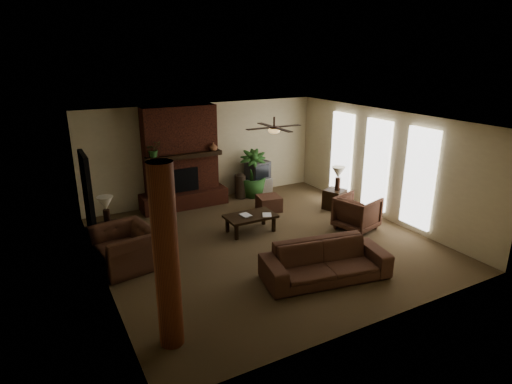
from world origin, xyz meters
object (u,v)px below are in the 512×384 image
ottoman (269,203)px  floor_vase (240,184)px  armchair_left (124,242)px  log_column (166,258)px  armchair_right (357,211)px  floor_plant (252,184)px  lamp_right (338,174)px  lamp_left (106,205)px  tv_stand (257,186)px  side_table_left (109,236)px  side_table_right (334,199)px  coffee_table (251,217)px  sofa (326,256)px

ottoman → floor_vase: 1.35m
armchair_left → floor_vase: size_ratio=1.61×
log_column → ottoman: 5.96m
armchair_right → floor_plant: armchair_right is taller
ottoman → lamp_right: (1.70, -0.80, 0.80)m
armchair_left → lamp_left: 1.15m
tv_stand → side_table_left: size_ratio=1.55×
side_table_left → lamp_right: 6.05m
floor_plant → tv_stand: bearing=30.5°
log_column → floor_plant: (4.25, 5.43, -1.00)m
armchair_right → side_table_right: size_ratio=1.67×
armchair_right → lamp_left: lamp_left is taller
armchair_left → ottoman: 4.41m
armchair_left → lamp_left: bearing=176.5°
ottoman → coffee_table: bearing=-136.6°
tv_stand → side_table_right: side_table_right is taller
coffee_table → armchair_left: bearing=-173.6°
tv_stand → lamp_right: bearing=-55.9°
log_column → floor_vase: size_ratio=3.64×
floor_vase → side_table_left: 4.39m
armchair_right → lamp_left: 5.84m
floor_plant → ottoman: bearing=-97.3°
tv_stand → floor_vase: floor_vase is taller
tv_stand → lamp_left: 5.04m
armchair_right → side_table_right: armchair_right is taller
tv_stand → lamp_left: (-4.67, -1.75, 0.75)m
armchair_right → ottoman: bearing=14.0°
floor_vase → lamp_right: size_ratio=1.18×
sofa → coffee_table: (-0.23, 2.64, -0.10)m
log_column → lamp_right: (5.79, 3.36, -0.40)m
floor_plant → armchair_left: bearing=-148.3°
tv_stand → floor_plant: (-0.21, -0.12, 0.15)m
tv_stand → floor_vase: (-0.59, -0.08, 0.18)m
armchair_left → ottoman: (4.16, 1.41, -0.34)m
floor_vase → sofa: bearing=-97.8°
floor_plant → side_table_right: bearing=-54.0°
armchair_left → floor_plant: bearing=111.1°
floor_plant → lamp_right: lamp_right is taller
armchair_right → side_table_right: 1.45m
sofa → armchair_right: sofa is taller
log_column → floor_vase: bearing=54.7°
sofa → side_table_left: bearing=145.4°
side_table_right → coffee_table: bearing=-173.9°
coffee_table → floor_vase: floor_vase is taller
sofa → lamp_right: bearing=58.5°
armchair_right → side_table_left: armchair_right is taller
side_table_left → side_table_right: same height
coffee_table → floor_plant: floor_plant is taller
armchair_left → armchair_right: 5.45m
lamp_right → tv_stand: bearing=121.1°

